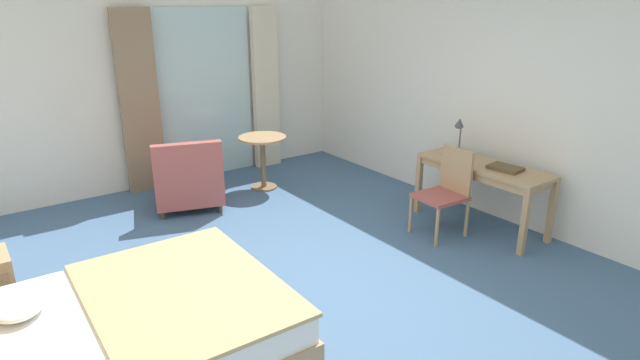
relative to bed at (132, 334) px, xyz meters
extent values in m
cube|color=#426084|center=(1.57, 0.16, -0.32)|extent=(6.11, 7.61, 0.10)
cube|color=silver|center=(1.57, 3.71, 1.07)|extent=(5.71, 0.12, 2.66)
cube|color=silver|center=(4.36, 0.16, 1.07)|extent=(0.12, 7.21, 2.66)
cube|color=silver|center=(2.23, 3.63, 0.91)|extent=(1.43, 0.02, 2.35)
cube|color=#897056|center=(1.30, 3.53, 0.91)|extent=(0.49, 0.10, 2.35)
cube|color=beige|center=(3.17, 3.53, 0.91)|extent=(0.40, 0.10, 2.35)
cube|color=tan|center=(0.07, 0.00, -0.14)|extent=(1.93, 1.71, 0.26)
cube|color=white|center=(0.07, 0.00, 0.10)|extent=(1.87, 1.66, 0.21)
cube|color=tan|center=(0.39, 0.00, 0.22)|extent=(1.28, 1.69, 0.03)
ellipsoid|color=white|center=(-0.61, 0.42, 0.26)|extent=(0.37, 0.51, 0.12)
cube|color=tan|center=(3.90, 0.12, 0.45)|extent=(0.56, 1.47, 0.04)
cube|color=tan|center=(3.90, 0.12, 0.39)|extent=(0.51, 1.40, 0.08)
cube|color=tan|center=(4.15, -0.58, 0.08)|extent=(0.06, 0.06, 0.70)
cube|color=tan|center=(4.14, 0.83, 0.08)|extent=(0.06, 0.06, 0.70)
cube|color=tan|center=(3.66, -0.58, 0.08)|extent=(0.06, 0.06, 0.70)
cube|color=tan|center=(3.65, 0.83, 0.08)|extent=(0.06, 0.06, 0.70)
cube|color=#9E4C47|center=(3.36, 0.24, 0.17)|extent=(0.50, 0.48, 0.04)
cube|color=tan|center=(3.58, 0.23, 0.44)|extent=(0.06, 0.43, 0.49)
cylinder|color=tan|center=(3.16, 0.46, -0.06)|extent=(0.04, 0.04, 0.42)
cylinder|color=tan|center=(3.13, 0.05, -0.06)|extent=(0.04, 0.04, 0.42)
cylinder|color=tan|center=(3.59, 0.43, -0.06)|extent=(0.04, 0.04, 0.42)
cylinder|color=tan|center=(3.56, 0.02, -0.06)|extent=(0.04, 0.04, 0.42)
cylinder|color=#4C4C51|center=(3.90, 0.48, 0.48)|extent=(0.15, 0.15, 0.02)
cylinder|color=#4C4C51|center=(3.90, 0.48, 0.64)|extent=(0.02, 0.02, 0.31)
cone|color=#4C4C51|center=(4.02, 0.60, 0.83)|extent=(0.14, 0.13, 0.16)
cube|color=brown|center=(3.92, -0.13, 0.49)|extent=(0.26, 0.35, 0.04)
cube|color=#9E4C47|center=(1.49, 2.61, -0.01)|extent=(0.98, 0.95, 0.30)
cube|color=#9E4C47|center=(1.40, 2.31, 0.38)|extent=(0.79, 0.35, 0.49)
cube|color=#9E4C47|center=(1.82, 2.50, 0.22)|extent=(0.32, 0.74, 0.16)
cube|color=#9E4C47|center=(1.16, 2.71, 0.22)|extent=(0.32, 0.74, 0.16)
cylinder|color=#4C3D2D|center=(1.90, 2.81, -0.22)|extent=(0.04, 0.04, 0.10)
cylinder|color=#4C3D2D|center=(1.27, 3.01, -0.22)|extent=(0.04, 0.04, 0.10)
cylinder|color=#4C3D2D|center=(1.72, 2.21, -0.22)|extent=(0.04, 0.04, 0.10)
cylinder|color=#4C3D2D|center=(1.08, 2.41, -0.22)|extent=(0.04, 0.04, 0.10)
cylinder|color=tan|center=(2.58, 2.65, 0.44)|extent=(0.63, 0.63, 0.03)
cylinder|color=brown|center=(2.58, 2.65, 0.08)|extent=(0.07, 0.07, 0.69)
cylinder|color=brown|center=(2.58, 2.65, -0.25)|extent=(0.35, 0.35, 0.02)
camera|label=1|loc=(-0.73, -3.19, 2.16)|focal=29.18mm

